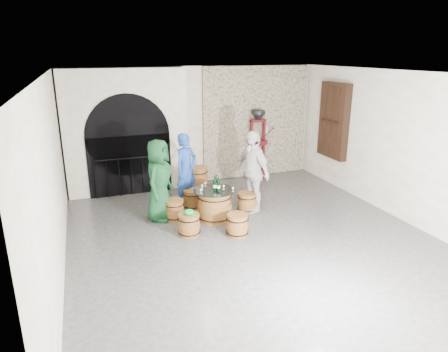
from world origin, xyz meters
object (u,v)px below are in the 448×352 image
object	(u,v)px
barrel_table	(215,205)
barrel_stool_near_right	(237,225)
barrel_stool_far	(192,199)
barrel_stool_right	(247,202)
barrel_stool_near_left	(189,225)
wine_bottle_center	(218,185)
corking_press	(258,140)
wine_bottle_right	(216,183)
side_barrel	(198,180)
person_white	(252,171)
barrel_stool_left	(174,210)
person_green	(159,180)
wine_bottle_left	(215,185)
person_blue	(186,170)

from	to	relation	value
barrel_table	barrel_stool_near_right	distance (m)	0.91
barrel_stool_far	barrel_stool_right	distance (m)	1.30
barrel_stool_near_right	barrel_stool_near_left	distance (m)	0.98
wine_bottle_center	corking_press	xyz separation A→B (m)	(2.09, 2.60, 0.32)
barrel_table	barrel_stool_near_left	size ratio (longest dim) A/B	1.99
wine_bottle_right	side_barrel	world-z (taller)	wine_bottle_right
barrel_stool_right	person_white	world-z (taller)	person_white
barrel_stool_left	side_barrel	world-z (taller)	side_barrel
barrel_stool_near_left	wine_bottle_center	bearing A→B (deg)	28.61
person_green	person_white	distance (m)	2.13
barrel_stool_far	wine_bottle_center	world-z (taller)	wine_bottle_center
side_barrel	barrel_stool_left	bearing A→B (deg)	-123.29
person_white	barrel_stool_left	bearing A→B (deg)	-105.45
person_green	side_barrel	bearing A→B (deg)	-8.29
person_white	wine_bottle_right	size ratio (longest dim) A/B	5.83
barrel_stool_near_left	barrel_stool_far	bearing A→B (deg)	72.00
side_barrel	wine_bottle_right	bearing A→B (deg)	-93.67
barrel_stool_right	barrel_stool_near_left	bearing A→B (deg)	-154.37
wine_bottle_right	barrel_stool_left	bearing A→B (deg)	162.56
barrel_table	wine_bottle_left	bearing A→B (deg)	-93.88
corking_press	barrel_stool_right	bearing A→B (deg)	-128.47
barrel_stool_near_right	wine_bottle_left	xyz separation A→B (m)	(-0.20, 0.83, 0.61)
barrel_stool_near_right	person_blue	xyz separation A→B (m)	(-0.53, 1.96, 0.66)
wine_bottle_center	barrel_table	bearing A→B (deg)	115.51
person_blue	barrel_table	bearing A→B (deg)	-103.75
barrel_stool_far	corking_press	world-z (taller)	corking_press
barrel_stool_near_right	side_barrel	world-z (taller)	side_barrel
barrel_stool_far	wine_bottle_left	world-z (taller)	wine_bottle_left
barrel_stool_right	corking_press	world-z (taller)	corking_press
barrel_stool_far	person_white	world-z (taller)	person_white
barrel_stool_right	person_green	bearing A→B (deg)	173.05
person_blue	wine_bottle_center	distance (m)	1.25
wine_bottle_center	side_barrel	xyz separation A→B (m)	(0.13, 2.01, -0.50)
person_white	wine_bottle_left	size ratio (longest dim) A/B	5.83
barrel_stool_left	person_green	distance (m)	0.75
wine_bottle_center	corking_press	distance (m)	3.36
barrel_stool_left	barrel_stool_near_right	bearing A→B (deg)	-50.29
barrel_stool_near_right	person_green	distance (m)	1.99
wine_bottle_right	barrel_stool_near_right	bearing A→B (deg)	-82.56
barrel_stool_near_right	barrel_stool_left	bearing A→B (deg)	129.71
barrel_stool_far	barrel_stool_right	bearing A→B (deg)	-28.92
wine_bottle_left	wine_bottle_right	bearing A→B (deg)	57.85
barrel_stool_right	barrel_stool_near_right	bearing A→B (deg)	-121.47
person_blue	person_white	size ratio (longest dim) A/B	0.93
barrel_stool_far	wine_bottle_right	xyz separation A→B (m)	(0.34, -0.79, 0.61)
barrel_stool_far	side_barrel	size ratio (longest dim) A/B	0.67
barrel_table	barrel_stool_near_right	xyz separation A→B (m)	(0.19, -0.88, -0.13)
barrel_stool_left	side_barrel	bearing A→B (deg)	56.71
barrel_table	barrel_stool_near_left	xyz separation A→B (m)	(-0.72, -0.54, -0.13)
barrel_stool_left	wine_bottle_left	xyz separation A→B (m)	(0.82, -0.40, 0.61)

